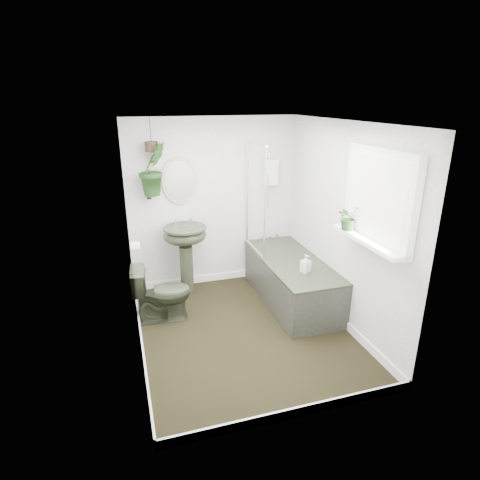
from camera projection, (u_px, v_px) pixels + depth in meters
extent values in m
cube|color=black|center=(244.00, 331.00, 4.60)|extent=(2.30, 2.80, 0.02)
cube|color=white|center=(245.00, 121.00, 3.82)|extent=(2.30, 2.80, 0.02)
cube|color=white|center=(213.00, 203.00, 5.48)|extent=(2.30, 0.02, 2.30)
cube|color=white|center=(302.00, 296.00, 2.94)|extent=(2.30, 0.02, 2.30)
cube|color=white|center=(131.00, 247.00, 3.89)|extent=(0.02, 2.80, 2.30)
cube|color=white|center=(342.00, 226.00, 4.53)|extent=(0.02, 2.80, 2.30)
cube|color=white|center=(244.00, 326.00, 4.58)|extent=(2.30, 2.80, 0.10)
cube|color=white|center=(270.00, 172.00, 5.50)|extent=(0.20, 0.10, 0.35)
ellipsoid|color=tan|center=(179.00, 181.00, 5.20)|extent=(0.46, 0.03, 0.62)
cylinder|color=black|center=(149.00, 190.00, 5.12)|extent=(0.04, 0.04, 0.22)
cylinder|color=white|center=(135.00, 246.00, 4.62)|extent=(0.11, 0.11, 0.11)
cube|color=white|center=(379.00, 197.00, 3.72)|extent=(0.08, 1.00, 0.90)
cube|color=white|center=(368.00, 240.00, 3.84)|extent=(0.18, 1.00, 0.04)
cube|color=white|center=(375.00, 197.00, 3.70)|extent=(0.01, 0.86, 0.76)
imported|color=#2A2F20|center=(162.00, 293.00, 4.73)|extent=(0.70, 0.44, 0.69)
imported|color=black|center=(349.00, 217.00, 4.05)|extent=(0.27, 0.24, 0.26)
imported|color=black|center=(153.00, 169.00, 4.94)|extent=(0.46, 0.43, 0.66)
imported|color=black|center=(306.00, 263.00, 4.69)|extent=(0.13, 0.13, 0.21)
cylinder|color=#2F2017|center=(152.00, 147.00, 4.85)|extent=(0.16, 0.16, 0.12)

